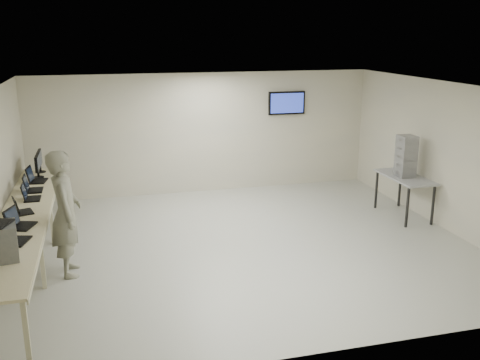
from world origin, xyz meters
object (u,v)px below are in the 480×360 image
object	(u,v)px
workbench	(26,218)
equipment_box	(1,242)
soldier	(66,214)
side_table	(405,180)

from	to	relation	value
workbench	equipment_box	world-z (taller)	equipment_box
soldier	side_table	size ratio (longest dim) A/B	1.39
equipment_box	side_table	size ratio (longest dim) A/B	0.33
equipment_box	soldier	world-z (taller)	soldier
equipment_box	side_table	distance (m)	7.66
workbench	side_table	xyz separation A→B (m)	(7.19, 0.65, -0.04)
soldier	workbench	bearing A→B (deg)	52.08
soldier	side_table	xyz separation A→B (m)	(6.54, 1.10, -0.21)
equipment_box	side_table	bearing A→B (deg)	9.80
workbench	equipment_box	bearing A→B (deg)	-92.00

